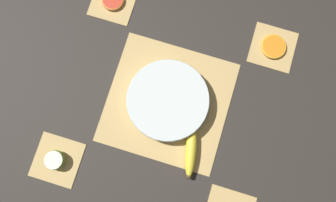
% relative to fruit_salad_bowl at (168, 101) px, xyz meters
% --- Properties ---
extents(ground_plane, '(6.00, 6.00, 0.00)m').
position_rel_fruit_salad_bowl_xyz_m(ground_plane, '(0.00, -0.00, -0.04)').
color(ground_plane, '#2D2823').
extents(bamboo_mat_center, '(0.42, 0.41, 0.01)m').
position_rel_fruit_salad_bowl_xyz_m(bamboo_mat_center, '(0.00, -0.00, -0.03)').
color(bamboo_mat_center, tan).
rests_on(bamboo_mat_center, ground_plane).
extents(coaster_mat_near_left, '(0.16, 0.16, 0.01)m').
position_rel_fruit_salad_bowl_xyz_m(coaster_mat_near_left, '(-0.30, -0.30, -0.03)').
color(coaster_mat_near_left, tan).
rests_on(coaster_mat_near_left, ground_plane).
extents(coaster_mat_near_right, '(0.16, 0.16, 0.01)m').
position_rel_fruit_salad_bowl_xyz_m(coaster_mat_near_right, '(0.30, -0.30, -0.03)').
color(coaster_mat_near_right, tan).
rests_on(coaster_mat_near_right, ground_plane).
extents(coaster_mat_far_right, '(0.16, 0.16, 0.01)m').
position_rel_fruit_salad_bowl_xyz_m(coaster_mat_far_right, '(0.30, 0.30, -0.03)').
color(coaster_mat_far_right, tan).
rests_on(coaster_mat_far_right, ground_plane).
extents(fruit_salad_bowl, '(0.28, 0.28, 0.05)m').
position_rel_fruit_salad_bowl_xyz_m(fruit_salad_bowl, '(0.00, 0.00, 0.00)').
color(fruit_salad_bowl, silver).
rests_on(fruit_salad_bowl, bamboo_mat_center).
extents(whole_banana, '(0.07, 0.18, 0.04)m').
position_rel_fruit_salad_bowl_xyz_m(whole_banana, '(-0.12, 0.14, -0.01)').
color(whole_banana, yellow).
rests_on(whole_banana, bamboo_mat_center).
extents(apple_half, '(0.07, 0.07, 0.04)m').
position_rel_fruit_salad_bowl_xyz_m(apple_half, '(0.30, 0.30, -0.01)').
color(apple_half, '#7FAD38').
rests_on(apple_half, coaster_mat_far_right).
extents(orange_slice_whole, '(0.09, 0.09, 0.01)m').
position_rel_fruit_salad_bowl_xyz_m(orange_slice_whole, '(-0.30, -0.30, -0.02)').
color(orange_slice_whole, orange).
rests_on(orange_slice_whole, coaster_mat_near_left).
extents(grapefruit_slice, '(0.08, 0.08, 0.01)m').
position_rel_fruit_salad_bowl_xyz_m(grapefruit_slice, '(0.30, -0.30, -0.02)').
color(grapefruit_slice, red).
rests_on(grapefruit_slice, coaster_mat_near_right).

